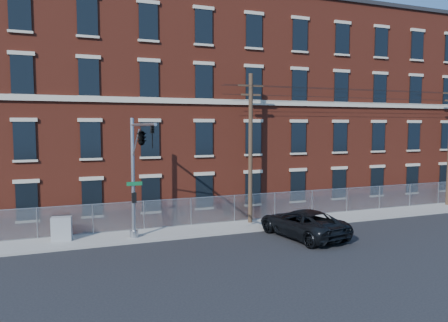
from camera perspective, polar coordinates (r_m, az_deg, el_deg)
ground at (r=23.44m, az=4.79°, el=-11.78°), size 140.00×140.00×0.00m
sidewalk at (r=33.99m, az=19.61°, el=-6.73°), size 65.00×3.00×0.12m
mill_building at (r=40.55m, az=11.65°, el=6.75°), size 55.30×14.32×16.30m
chain_link_fence at (r=34.79m, az=18.26°, el=-4.76°), size 59.06×0.06×1.85m
traffic_signal_mast at (r=22.76m, az=-11.32°, el=1.45°), size 0.90×6.75×7.00m
utility_pole_near at (r=28.43m, az=3.59°, el=2.07°), size 1.80×0.28×10.00m
pickup_truck at (r=26.11m, az=10.48°, el=-8.21°), size 3.72×6.41×1.68m
utility_cabinet at (r=26.17m, az=-21.03°, el=-8.51°), size 1.16×0.70×1.37m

